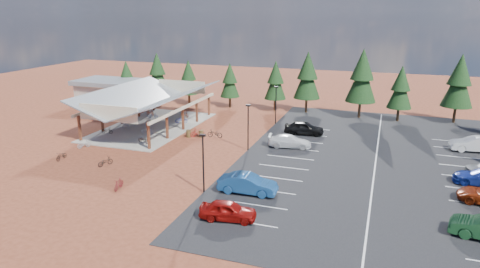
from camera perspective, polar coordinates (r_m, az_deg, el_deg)
ground at (r=47.25m, az=-5.47°, el=-2.24°), size 140.00×140.00×0.00m
asphalt_lot at (r=46.12m, az=17.65°, el=-3.40°), size 27.00×44.00×0.04m
concrete_pad at (r=57.68m, az=-11.65°, el=0.97°), size 10.60×18.60×0.10m
bike_pavilion at (r=56.82m, az=-11.86°, el=4.64°), size 11.65×19.40×4.97m
outbuilding at (r=73.80m, az=-16.82°, el=5.50°), size 11.00×7.00×3.90m
lamp_post_0 at (r=35.71m, az=-4.93°, el=-3.37°), size 0.50×0.25×5.14m
lamp_post_1 at (r=46.42m, az=1.09°, el=1.33°), size 0.50×0.25×5.14m
lamp_post_2 at (r=57.63m, az=4.81°, el=4.23°), size 0.50×0.25×5.14m
trash_bin_0 at (r=52.27m, az=-6.87°, el=0.06°), size 0.60×0.60×0.90m
trash_bin_1 at (r=52.06m, az=-5.19°, el=0.04°), size 0.60×0.60×0.90m
pine_0 at (r=76.07m, az=-14.88°, el=7.49°), size 2.84×2.84×6.62m
pine_1 at (r=73.07m, az=-10.96°, el=8.14°), size 3.49×3.49×8.13m
pine_2 at (r=69.93m, az=-6.87°, el=7.50°), size 3.10×3.10×7.23m
pine_3 at (r=67.24m, az=-1.37°, el=7.17°), size 3.03×3.03×7.05m
pine_4 at (r=65.11m, az=4.76°, el=7.13°), size 3.27×3.27×7.62m
pine_5 at (r=64.35m, az=8.99°, el=7.69°), size 3.91×3.91×9.10m
pine_6 at (r=62.55m, az=15.96°, el=7.45°), size 4.22×4.22×9.84m
pine_7 at (r=62.52m, az=20.64°, el=5.82°), size 3.32×3.32×7.73m
pine_8 at (r=64.52m, az=27.20°, el=6.29°), size 4.04×4.04×9.40m
bike_0 at (r=55.55m, az=-17.32°, el=0.46°), size 1.60×0.64×0.82m
bike_1 at (r=57.03m, az=-14.95°, el=1.11°), size 1.59×0.83×0.92m
bike_2 at (r=61.84m, az=-11.56°, el=2.45°), size 1.62×0.72×0.83m
bike_3 at (r=63.69m, az=-11.90°, el=2.92°), size 1.76×1.02×1.02m
bike_4 at (r=50.56m, az=-12.76°, el=-0.73°), size 1.62×0.83×0.81m
bike_5 at (r=54.27m, az=-12.30°, el=0.53°), size 1.60×0.72×0.93m
bike_6 at (r=58.58m, az=-7.84°, el=1.89°), size 1.76×1.08×0.87m
bike_7 at (r=61.78m, az=-7.40°, el=2.69°), size 1.63×0.95×0.94m
bike_8 at (r=47.86m, az=-22.70°, el=-2.70°), size 0.69×1.64×0.84m
bike_9 at (r=50.99m, az=-20.11°, el=-1.25°), size 1.11×1.56×0.92m
bike_11 at (r=38.55m, az=-15.86°, el=-6.41°), size 0.67×1.66×0.97m
bike_12 at (r=44.58m, az=-17.53°, el=-3.51°), size 1.11×1.74×0.87m
bike_15 at (r=52.25m, az=-5.72°, el=0.19°), size 1.69×1.58×1.08m
bike_16 at (r=51.82m, az=-3.37°, el=0.06°), size 1.91×0.66×1.00m
car_0 at (r=31.89m, az=-1.61°, el=-10.15°), size 4.42×2.30×1.44m
car_1 at (r=36.15m, az=1.03°, el=-6.65°), size 5.06×1.95×1.64m
car_3 at (r=48.28m, az=6.65°, el=-0.96°), size 5.01×2.63×1.39m
car_4 at (r=53.42m, az=8.54°, el=0.81°), size 4.98×2.38×1.64m
car_9 at (r=53.05m, az=28.78°, el=-1.19°), size 5.10×2.23×1.63m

